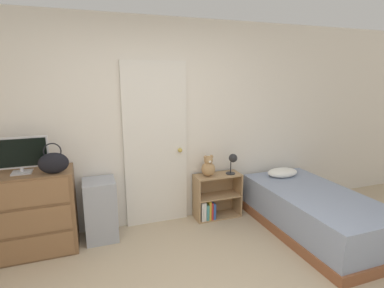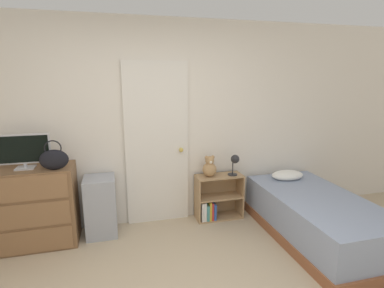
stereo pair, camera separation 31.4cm
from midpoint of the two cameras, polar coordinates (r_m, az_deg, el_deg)
wall_back at (r=3.75m, az=-10.95°, el=3.49°), size 10.00×0.06×2.55m
door_closed at (r=3.76m, az=-9.27°, el=-0.32°), size 0.79×0.09×2.05m
dresser at (r=3.75m, az=-31.30°, el=-11.34°), size 0.99×0.46×0.90m
tv at (r=3.55m, az=-32.23°, el=-1.72°), size 0.54×0.16×0.38m
handbag at (r=3.39m, az=-27.34°, el=-3.20°), size 0.29×0.11×0.32m
storage_bin at (r=3.74m, az=-19.40°, el=-11.78°), size 0.36×0.37×0.71m
bookshelf at (r=4.08m, az=1.85°, el=-10.58°), size 0.62×0.27×0.60m
teddy_bear at (r=3.89m, az=0.82°, el=-4.44°), size 0.18×0.18×0.28m
desk_lamp at (r=3.95m, az=5.52°, el=-3.07°), size 0.14×0.14×0.28m
bed at (r=3.94m, az=20.08°, el=-12.14°), size 0.98×1.84×0.62m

